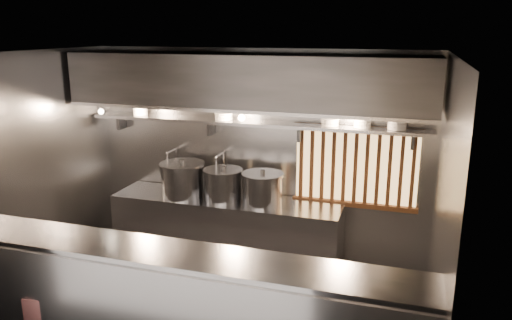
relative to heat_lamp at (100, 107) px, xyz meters
The scene contains 23 objects.
floor 2.93m from the heat_lamp, 24.14° to the right, with size 4.50×4.50×0.00m, color black.
ceiling 2.21m from the heat_lamp, 24.14° to the right, with size 4.50×4.50×0.00m, color black.
wall_back 2.11m from the heat_lamp, 18.89° to the left, with size 4.50×4.50×0.00m, color gray.
wall_left 1.14m from the heat_lamp, 112.49° to the right, with size 3.00×3.00×0.00m, color gray.
wall_right 4.29m from the heat_lamp, 11.59° to the right, with size 3.00×3.00×0.00m, color gray.
serving_counter 3.02m from the heat_lamp, 43.63° to the right, with size 4.50×0.56×1.13m.
cooking_bench 2.29m from the heat_lamp, ahead, with size 3.00×0.70×0.90m, color #96969B.
bowl_shelf 1.96m from the heat_lamp, 13.90° to the left, with size 4.40×0.34×0.04m, color #96969B.
exhaust_hood 1.95m from the heat_lamp, ahead, with size 4.40×0.81×0.65m.
wood_screen 3.33m from the heat_lamp, 10.69° to the left, with size 1.56×0.09×1.04m.
faucet_left 1.18m from the heat_lamp, 34.60° to the left, with size 0.04×0.30×0.50m.
faucet_right 1.71m from the heat_lamp, 19.61° to the left, with size 0.04×0.30×0.50m.
heat_lamp is the anchor object (origin of this frame).
pendant_bulb 1.83m from the heat_lamp, 11.00° to the left, with size 0.09×0.09×0.19m.
stock_pot_left 1.40m from the heat_lamp, 13.02° to the left, with size 0.73×0.73×0.48m.
stock_pot_mid 1.86m from the heat_lamp, ahead, with size 0.64×0.64×0.44m.
stock_pot_right 2.33m from the heat_lamp, ahead, with size 0.64×0.64×0.44m.
red_placard 2.71m from the heat_lamp, 75.06° to the right, with size 0.24×0.02×0.34m, color red.
bowl_stack_0 0.57m from the heat_lamp, 56.86° to the left, with size 0.21×0.21×0.17m.
bowl_stack_1 1.59m from the heat_lamp, 17.26° to the left, with size 0.24×0.24×0.09m.
bowl_stack_2 2.92m from the heat_lamp, ahead, with size 0.23×0.23×0.09m.
bowl_stack_3 3.30m from the heat_lamp, ahead, with size 0.22×0.22×0.17m.
bowl_stack_4 3.69m from the heat_lamp, ahead, with size 0.23×0.23×0.13m.
Camera 1 is at (1.90, -4.59, 3.04)m, focal length 35.00 mm.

